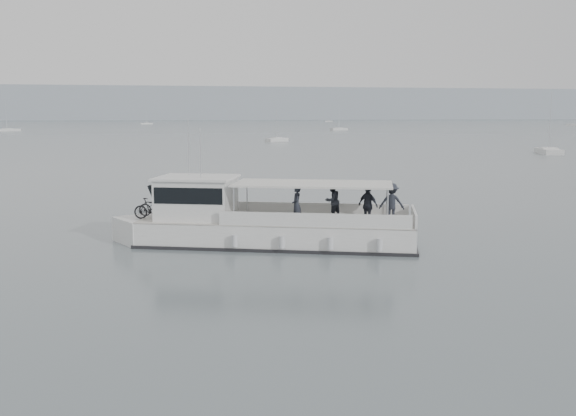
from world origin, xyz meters
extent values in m
plane|color=#525D60|center=(0.00, 0.00, 0.00)|extent=(1400.00, 1400.00, 0.00)
cube|color=#939EA8|center=(0.00, 560.00, 14.00)|extent=(1400.00, 90.00, 28.00)
cube|color=white|center=(0.69, 1.52, 0.44)|extent=(12.07, 6.80, 1.27)
cube|color=white|center=(-4.83, 3.46, 0.44)|extent=(2.99, 2.99, 1.27)
cube|color=beige|center=(0.69, 1.52, 1.07)|extent=(12.07, 6.80, 0.06)
cube|color=black|center=(0.69, 1.52, 0.05)|extent=(12.29, 6.98, 0.18)
cube|color=white|center=(2.84, 2.36, 1.36)|extent=(7.39, 2.67, 0.58)
cube|color=white|center=(1.85, -0.47, 1.36)|extent=(7.39, 2.67, 0.58)
cube|color=white|center=(6.16, -0.39, 1.36)|extent=(1.12, 2.98, 0.58)
cube|color=white|center=(-2.62, 2.68, 1.95)|extent=(3.81, 3.51, 1.75)
cube|color=black|center=(-4.04, 3.18, 2.09)|extent=(1.32, 2.48, 1.13)
cube|color=black|center=(-2.62, 2.68, 2.24)|extent=(3.64, 3.49, 0.68)
cube|color=white|center=(-2.62, 2.68, 2.87)|extent=(4.06, 3.76, 0.10)
cube|color=silver|center=(2.16, 1.01, 2.68)|extent=(7.22, 4.95, 0.08)
cylinder|color=silver|center=(-1.23, 0.75, 1.88)|extent=(0.07, 0.07, 1.61)
cylinder|color=silver|center=(-0.33, 3.33, 1.88)|extent=(0.07, 0.07, 1.61)
cylinder|color=silver|center=(4.66, -1.31, 1.88)|extent=(0.07, 0.07, 1.61)
cylinder|color=silver|center=(5.56, 1.27, 1.88)|extent=(0.07, 0.07, 1.61)
cylinder|color=silver|center=(-2.88, 3.70, 4.14)|extent=(0.04, 0.04, 2.53)
cylinder|color=silver|center=(-2.48, 1.91, 3.95)|extent=(0.04, 0.04, 2.14)
cylinder|color=silver|center=(-1.25, 0.39, 0.49)|extent=(0.30, 0.30, 0.49)
cylinder|color=silver|center=(0.59, -0.25, 0.49)|extent=(0.30, 0.30, 0.49)
cylinder|color=silver|center=(2.42, -0.90, 0.49)|extent=(0.30, 0.30, 0.49)
cylinder|color=silver|center=(4.26, -1.54, 0.49)|extent=(0.30, 0.30, 0.49)
imported|color=black|center=(-4.33, 3.69, 1.51)|extent=(1.77, 1.10, 0.88)
imported|color=black|center=(-4.59, 2.96, 1.53)|extent=(1.60, 0.92, 0.93)
imported|color=#252932|center=(1.32, 0.38, 1.89)|extent=(0.47, 0.64, 1.64)
imported|color=#252932|center=(3.12, 1.40, 1.89)|extent=(1.00, 0.95, 1.64)
imported|color=#252932|center=(4.18, -0.31, 1.89)|extent=(0.85, 1.02, 1.64)
imported|color=#252932|center=(5.42, 0.28, 1.89)|extent=(1.21, 0.95, 1.64)
cube|color=white|center=(108.44, 391.94, 0.30)|extent=(5.07, 2.41, 0.75)
cube|color=white|center=(108.44, 391.94, 0.62)|extent=(1.92, 1.65, 0.45)
cube|color=white|center=(187.03, 243.74, 0.30)|extent=(7.15, 6.52, 0.75)
cube|color=white|center=(187.03, 243.74, 0.62)|extent=(3.29, 3.23, 0.45)
cylinder|color=silver|center=(187.03, 243.74, 4.64)|extent=(0.08, 0.08, 8.09)
cube|color=white|center=(19.43, 102.66, 0.30)|extent=(5.16, 4.27, 0.75)
cube|color=white|center=(19.43, 102.66, 0.62)|extent=(2.30, 2.21, 0.45)
cylinder|color=silver|center=(19.43, 102.66, 3.43)|extent=(0.08, 0.08, 5.65)
cube|color=white|center=(-51.27, 195.11, 0.30)|extent=(7.62, 7.66, 0.75)
cube|color=white|center=(-51.27, 195.11, 0.62)|extent=(3.64, 3.65, 0.45)
cylinder|color=silver|center=(-51.27, 195.11, 5.10)|extent=(0.08, 0.08, 9.00)
cube|color=white|center=(-9.46, 317.35, 0.30)|extent=(6.48, 3.81, 0.75)
cube|color=white|center=(-9.46, 317.35, 0.62)|extent=(2.59, 2.32, 0.45)
cylinder|color=silver|center=(-9.46, 317.35, 3.99)|extent=(0.08, 0.08, 6.79)
cube|color=white|center=(56.24, 185.61, 0.30)|extent=(6.56, 4.19, 0.75)
cube|color=white|center=(56.24, 185.61, 0.62)|extent=(2.69, 2.44, 0.45)
cylinder|color=silver|center=(56.24, 185.61, 4.04)|extent=(0.08, 0.08, 6.89)
cube|color=white|center=(49.98, 56.47, 0.30)|extent=(4.67, 7.69, 0.75)
cube|color=white|center=(49.98, 56.47, 0.62)|extent=(2.79, 3.11, 0.45)
cylinder|color=silver|center=(49.98, 56.47, 4.63)|extent=(0.08, 0.08, 8.06)
camera|label=1|loc=(-4.23, -25.15, 5.63)|focal=40.00mm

